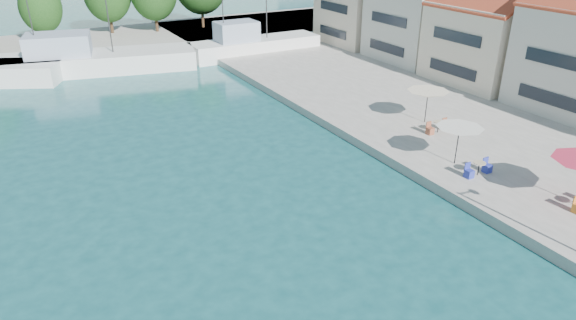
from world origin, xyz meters
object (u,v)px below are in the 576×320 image
trawler_03 (88,61)px  trawler_04 (252,46)px  umbrella_cream (428,94)px  umbrella_white (459,131)px

trawler_03 → trawler_04: same height
trawler_03 → umbrella_cream: 32.78m
umbrella_white → trawler_04: bearing=86.3°
trawler_03 → umbrella_cream: trawler_03 is taller
umbrella_white → trawler_03: bearing=113.7°
trawler_04 → umbrella_white: bearing=-93.7°
trawler_03 → umbrella_cream: size_ratio=6.91×
umbrella_white → umbrella_cream: umbrella_cream is taller
umbrella_white → umbrella_cream: bearing=61.9°
trawler_04 → umbrella_cream: 25.74m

